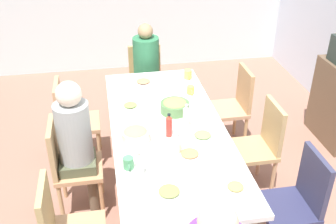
% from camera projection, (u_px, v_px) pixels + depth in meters
% --- Properties ---
extents(ground_plane, '(7.35, 7.35, 0.00)m').
position_uv_depth(ground_plane, '(168.00, 197.00, 3.78)').
color(ground_plane, '#956655').
extents(dining_table, '(2.26, 0.95, 0.77)m').
position_uv_depth(dining_table, '(168.00, 135.00, 3.43)').
color(dining_table, white).
rests_on(dining_table, ground_plane).
extents(chair_0, '(0.40, 0.40, 0.90)m').
position_uv_depth(chair_0, '(234.00, 103.00, 4.30)').
color(chair_0, tan).
rests_on(chair_0, ground_plane).
extents(chair_1, '(0.40, 0.40, 0.90)m').
position_uv_depth(chair_1, '(69.00, 163.00, 3.40)').
color(chair_1, tan).
rests_on(chair_1, ground_plane).
extents(person_1, '(0.30, 0.30, 1.27)m').
position_uv_depth(person_1, '(76.00, 139.00, 3.29)').
color(person_1, brown).
rests_on(person_1, ground_plane).
extents(chair_3, '(0.40, 0.40, 0.90)m').
position_uv_depth(chair_3, '(298.00, 199.00, 3.02)').
color(chair_3, '#2E3052').
rests_on(chair_3, ground_plane).
extents(chair_4, '(0.40, 0.40, 0.90)m').
position_uv_depth(chair_4, '(260.00, 143.00, 3.66)').
color(chair_4, tan).
rests_on(chair_4, ground_plane).
extents(chair_6, '(0.40, 0.40, 0.90)m').
position_uv_depth(chair_6, '(146.00, 79.00, 4.81)').
color(chair_6, tan).
rests_on(chair_6, ground_plane).
extents(person_6, '(0.30, 0.30, 1.22)m').
position_uv_depth(person_6, '(146.00, 66.00, 4.63)').
color(person_6, '#3F413E').
rests_on(person_6, ground_plane).
extents(chair_7, '(0.40, 0.40, 0.90)m').
position_uv_depth(chair_7, '(71.00, 118.00, 4.04)').
color(chair_7, tan).
rests_on(chair_7, ground_plane).
extents(plate_0, '(0.25, 0.25, 0.04)m').
position_uv_depth(plate_0, '(190.00, 155.00, 3.04)').
color(plate_0, white).
rests_on(plate_0, dining_table).
extents(plate_1, '(0.25, 0.25, 0.04)m').
position_uv_depth(plate_1, '(203.00, 136.00, 3.25)').
color(plate_1, white).
rests_on(plate_1, dining_table).
extents(plate_2, '(0.22, 0.22, 0.04)m').
position_uv_depth(plate_2, '(130.00, 106.00, 3.68)').
color(plate_2, silver).
rests_on(plate_2, dining_table).
extents(plate_3, '(0.26, 0.26, 0.04)m').
position_uv_depth(plate_3, '(169.00, 193.00, 2.67)').
color(plate_3, silver).
rests_on(plate_3, dining_table).
extents(plate_4, '(0.20, 0.20, 0.04)m').
position_uv_depth(plate_4, '(235.00, 188.00, 2.71)').
color(plate_4, silver).
rests_on(plate_4, dining_table).
extents(plate_5, '(0.25, 0.25, 0.04)m').
position_uv_depth(plate_5, '(143.00, 82.00, 4.11)').
color(plate_5, silver).
rests_on(plate_5, dining_table).
extents(bowl_0, '(0.26, 0.26, 0.11)m').
position_uv_depth(bowl_0, '(175.00, 106.00, 3.59)').
color(bowl_0, '#4E7643').
rests_on(bowl_0, dining_table).
extents(bowl_1, '(0.23, 0.23, 0.11)m').
position_uv_depth(bowl_1, '(135.00, 135.00, 3.19)').
color(bowl_1, beige).
rests_on(bowl_1, dining_table).
extents(cup_0, '(0.11, 0.08, 0.09)m').
position_uv_depth(cup_0, '(128.00, 163.00, 2.90)').
color(cup_0, '#4B9060').
rests_on(cup_0, dining_table).
extents(cup_1, '(0.11, 0.07, 0.08)m').
position_uv_depth(cup_1, '(191.00, 90.00, 3.90)').
color(cup_1, '#EBCB4C').
rests_on(cup_1, dining_table).
extents(cup_2, '(0.12, 0.08, 0.09)m').
position_uv_depth(cup_2, '(188.00, 74.00, 4.19)').
color(cup_2, '#E8BD54').
rests_on(cup_2, dining_table).
extents(cup_3, '(0.11, 0.07, 0.07)m').
position_uv_depth(cup_3, '(201.00, 182.00, 2.73)').
color(cup_3, white).
rests_on(cup_3, dining_table).
extents(bottle_0, '(0.07, 0.07, 0.19)m').
position_uv_depth(bottle_0, '(177.00, 144.00, 3.03)').
color(bottle_0, '#E3EAC3').
rests_on(bottle_0, dining_table).
extents(bottle_1, '(0.05, 0.05, 0.21)m').
position_uv_depth(bottle_1, '(139.00, 165.00, 2.79)').
color(bottle_1, white).
rests_on(bottle_1, dining_table).
extents(bottle_2, '(0.06, 0.06, 0.22)m').
position_uv_depth(bottle_2, '(186.00, 117.00, 3.34)').
color(bottle_2, silver).
rests_on(bottle_2, dining_table).
extents(bottle_3, '(0.05, 0.05, 0.21)m').
position_uv_depth(bottle_3, '(169.00, 126.00, 3.23)').
color(bottle_3, red).
rests_on(bottle_3, dining_table).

